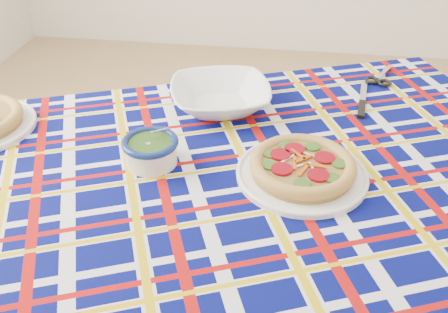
% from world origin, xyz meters
% --- Properties ---
extents(floor, '(4.00, 4.00, 0.00)m').
position_xyz_m(floor, '(0.00, 0.00, 0.00)').
color(floor, tan).
rests_on(floor, ground).
extents(dining_table, '(1.76, 1.45, 0.71)m').
position_xyz_m(dining_table, '(-0.22, -0.50, 0.64)').
color(dining_table, brown).
rests_on(dining_table, floor).
extents(tablecloth, '(1.80, 1.49, 0.10)m').
position_xyz_m(tablecloth, '(-0.22, -0.50, 0.67)').
color(tablecloth, '#040952').
rests_on(tablecloth, dining_table).
extents(main_focaccia_plate, '(0.37, 0.37, 0.06)m').
position_xyz_m(main_focaccia_plate, '(-0.05, -0.47, 0.74)').
color(main_focaccia_plate, olive).
rests_on(main_focaccia_plate, tablecloth).
extents(pesto_bowl, '(0.17, 0.17, 0.07)m').
position_xyz_m(pesto_bowl, '(-0.38, -0.46, 0.75)').
color(pesto_bowl, '#1B3A0F').
rests_on(pesto_bowl, tablecloth).
extents(serving_bowl, '(0.32, 0.32, 0.06)m').
position_xyz_m(serving_bowl, '(-0.27, -0.19, 0.75)').
color(serving_bowl, white).
rests_on(serving_bowl, tablecloth).
extents(table_knife, '(0.05, 0.23, 0.01)m').
position_xyz_m(table_knife, '(0.11, -0.05, 0.72)').
color(table_knife, silver).
rests_on(table_knife, tablecloth).
extents(kitchen_scissors, '(0.14, 0.19, 0.01)m').
position_xyz_m(kitchen_scissors, '(0.18, 0.08, 0.72)').
color(kitchen_scissors, silver).
rests_on(kitchen_scissors, tablecloth).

